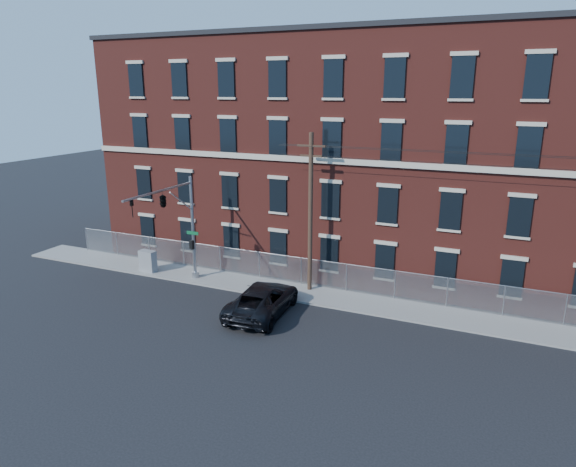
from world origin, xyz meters
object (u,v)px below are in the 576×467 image
at_px(pickup_truck, 263,300).
at_px(utility_cabinet, 148,261).
at_px(traffic_signal_mast, 170,210).
at_px(utility_pole_near, 310,211).

bearing_deg(pickup_truck, utility_cabinet, -19.35).
height_order(traffic_signal_mast, utility_cabinet, traffic_signal_mast).
distance_m(pickup_truck, utility_cabinet, 10.92).
relative_size(utility_pole_near, utility_cabinet, 6.65).
relative_size(utility_pole_near, pickup_truck, 1.64).
distance_m(traffic_signal_mast, pickup_truck, 8.20).
bearing_deg(traffic_signal_mast, pickup_truck, -7.71).
relative_size(traffic_signal_mast, utility_cabinet, 4.65).
distance_m(utility_pole_near, utility_cabinet, 12.65).
xyz_separation_m(pickup_truck, utility_cabinet, (-10.52, 2.94, 0.02)).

